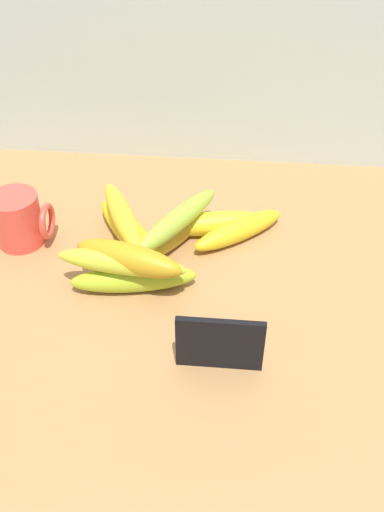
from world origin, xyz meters
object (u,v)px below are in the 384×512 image
banana_0 (171,236)px  banana_1 (213,224)px  coffee_mug (19,219)px  banana_5 (121,265)px  banana_4 (134,279)px  banana_7 (123,217)px  banana_3 (132,235)px  chalkboard_sign (220,345)px  banana_8 (177,220)px  banana_2 (239,230)px  banana_6 (129,258)px

banana_0 → banana_1: banana_1 is taller
coffee_mug → banana_0: coffee_mug is taller
banana_0 → banana_5: banana_5 is taller
coffee_mug → banana_4: bearing=-25.7°
banana_1 → banana_7: (-13.75, -4.56, 3.84)cm
coffee_mug → banana_3: bearing=1.7°
banana_1 → chalkboard_sign: bearing=-84.8°
banana_0 → banana_7: bearing=-173.7°
banana_4 → banana_5: banana_5 is taller
banana_1 → banana_3: bearing=-161.7°
chalkboard_sign → banana_1: bearing=95.2°
banana_7 → banana_8: banana_7 is taller
banana_1 → banana_4: 17.72cm
chalkboard_sign → coffee_mug: (-32.80, 22.41, 0.43)cm
banana_5 → banana_0: bearing=64.3°
banana_2 → banana_4: size_ratio=0.92×
chalkboard_sign → banana_6: 18.77cm
banana_3 → banana_6: banana_6 is taller
chalkboard_sign → banana_8: chalkboard_sign is taller
banana_3 → banana_4: banana_3 is taller
chalkboard_sign → banana_0: bearing=110.9°
banana_0 → banana_4: 11.22cm
banana_1 → banana_3: 13.34cm
banana_2 → banana_8: bearing=-162.5°
banana_7 → banana_6: bearing=-74.9°
banana_4 → banana_6: 4.15cm
chalkboard_sign → banana_8: bearing=108.9°
chalkboard_sign → banana_1: (-2.48, 27.12, -1.89)cm
coffee_mug → banana_1: (30.33, 4.70, -2.32)cm
coffee_mug → banana_1: coffee_mug is taller
banana_8 → banana_1: bearing=37.8°
banana_1 → banana_3: size_ratio=0.88×
banana_0 → banana_8: banana_8 is taller
banana_2 → banana_6: size_ratio=1.04×
banana_1 → banana_0: bearing=-149.7°
banana_4 → banana_5: (-1.34, -1.17, 3.69)cm
banana_8 → banana_2: bearing=17.5°
banana_5 → banana_3: bearing=93.4°
chalkboard_sign → banana_5: bearing=140.8°
banana_0 → banana_5: (-5.57, -11.56, 3.81)cm
banana_6 → banana_8: bearing=60.7°
banana_1 → banana_4: same height
banana_5 → banana_8: (6.63, 11.15, -0.26)cm
banana_1 → banana_2: 4.39cm
coffee_mug → banana_2: size_ratio=0.54×
banana_5 → banana_1: bearing=51.9°
banana_0 → banana_6: bearing=-113.7°
chalkboard_sign → banana_7: size_ratio=0.59×
banana_4 → banana_0: bearing=67.9°
chalkboard_sign → banana_0: (-8.91, 23.36, -2.01)cm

